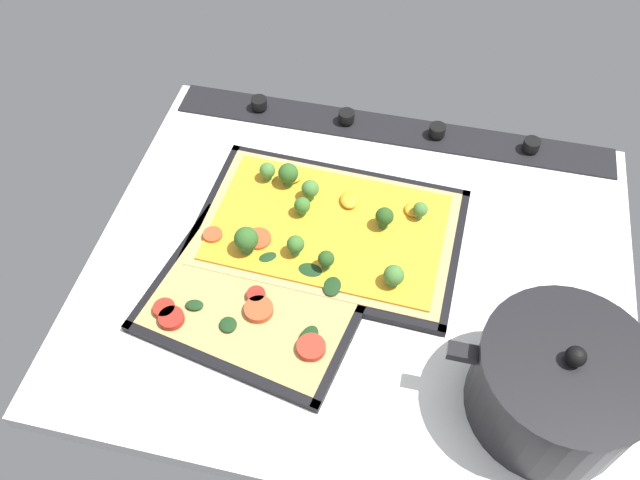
% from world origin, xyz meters
% --- Properties ---
extents(ground_plane, '(0.79, 0.66, 0.03)m').
position_xyz_m(ground_plane, '(0.00, 0.00, -0.01)').
color(ground_plane, white).
extents(stove_control_panel, '(0.76, 0.07, 0.03)m').
position_xyz_m(stove_control_panel, '(0.00, -0.29, 0.01)').
color(stove_control_panel, black).
rests_on(stove_control_panel, ground_plane).
extents(baking_tray_front, '(0.41, 0.28, 0.01)m').
position_xyz_m(baking_tray_front, '(0.06, -0.05, 0.00)').
color(baking_tray_front, black).
rests_on(baking_tray_front, ground_plane).
extents(broccoli_pizza, '(0.38, 0.26, 0.06)m').
position_xyz_m(broccoli_pizza, '(0.06, -0.05, 0.02)').
color(broccoli_pizza, tan).
rests_on(broccoli_pizza, baking_tray_front).
extents(baking_tray_back, '(0.33, 0.29, 0.01)m').
position_xyz_m(baking_tray_back, '(0.13, 0.09, 0.00)').
color(baking_tray_back, black).
rests_on(baking_tray_back, ground_plane).
extents(veggie_pizza_back, '(0.31, 0.26, 0.02)m').
position_xyz_m(veggie_pizza_back, '(0.13, 0.09, 0.01)').
color(veggie_pizza_back, tan).
rests_on(veggie_pizza_back, baking_tray_back).
extents(cooking_pot, '(0.27, 0.21, 0.15)m').
position_xyz_m(cooking_pot, '(-0.27, 0.16, 0.06)').
color(cooking_pot, black).
rests_on(cooking_pot, ground_plane).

